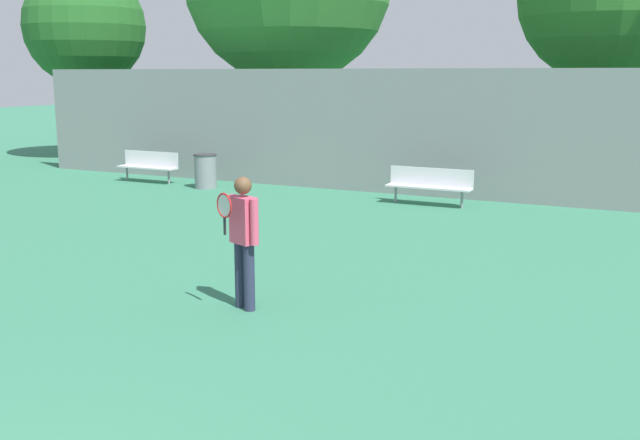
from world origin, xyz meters
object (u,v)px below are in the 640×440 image
object	(u,v)px
bench_courtside_near	(149,164)
trash_bin	(205,171)
tennis_player	(243,235)
bench_courtside_far	(430,183)
tree_green_tall	(85,27)

from	to	relation	value
bench_courtside_near	trash_bin	bearing A→B (deg)	-6.00
trash_bin	tennis_player	bearing A→B (deg)	-52.01
bench_courtside_far	bench_courtside_near	bearing A→B (deg)	-180.00
bench_courtside_far	tennis_player	bearing A→B (deg)	-87.55
bench_courtside_near	trash_bin	xyz separation A→B (m)	(2.02, -0.21, -0.06)
bench_courtside_near	trash_bin	world-z (taller)	trash_bin
tennis_player	bench_courtside_near	bearing A→B (deg)	157.91
bench_courtside_near	tree_green_tall	distance (m)	7.80
bench_courtside_near	tree_green_tall	world-z (taller)	tree_green_tall
bench_courtside_far	tree_green_tall	distance (m)	14.66
tennis_player	tree_green_tall	distance (m)	18.79
bench_courtside_near	trash_bin	distance (m)	2.03
bench_courtside_far	tree_green_tall	bearing A→B (deg)	164.72
trash_bin	tree_green_tall	distance (m)	9.47
tennis_player	bench_courtside_far	world-z (taller)	tennis_player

